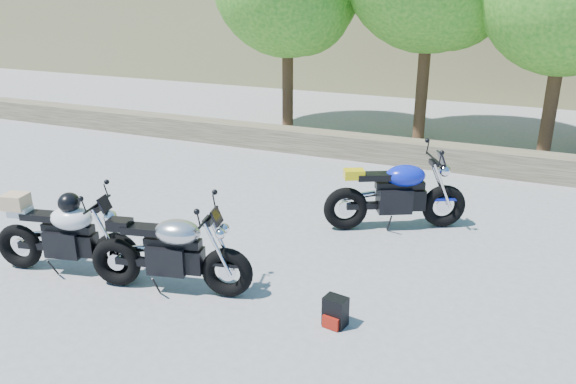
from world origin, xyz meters
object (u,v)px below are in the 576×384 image
object	(u,v)px
silver_bike	(171,253)
white_bike	(65,234)
blue_bike	(397,195)
backpack	(335,312)

from	to	relation	value
silver_bike	white_bike	world-z (taller)	white_bike
blue_bike	silver_bike	bearing A→B (deg)	-151.98
white_bike	blue_bike	size ratio (longest dim) A/B	0.98
white_bike	backpack	bearing A→B (deg)	-9.04
white_bike	backpack	xyz separation A→B (m)	(3.57, 0.21, -0.38)
white_bike	blue_bike	world-z (taller)	white_bike
silver_bike	blue_bike	distance (m)	3.60
blue_bike	backpack	bearing A→B (deg)	-117.11
white_bike	backpack	world-z (taller)	white_bike
white_bike	backpack	distance (m)	3.60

